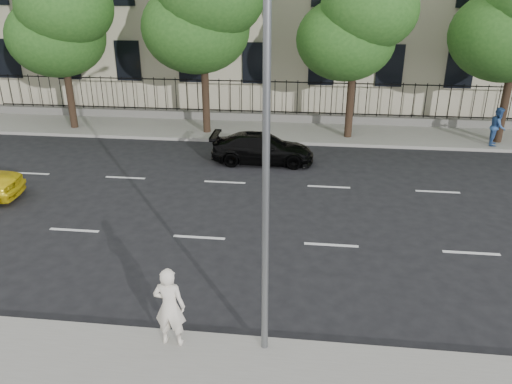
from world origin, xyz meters
TOP-DOWN VIEW (x-y plane):
  - ground at (0.00, 0.00)m, footprint 120.00×120.00m
  - far_sidewalk at (0.00, 14.00)m, footprint 60.00×4.00m
  - lane_markings at (0.00, 4.75)m, footprint 49.60×4.62m
  - iron_fence at (0.00, 15.70)m, footprint 30.00×0.50m
  - street_light at (2.50, -1.77)m, footprint 0.25×3.32m
  - tree_b at (-8.96, 13.36)m, footprint 5.53×5.12m
  - tree_d at (5.04, 13.36)m, footprint 5.34×4.94m
  - black_sedan at (1.21, 9.44)m, footprint 4.36×1.81m
  - woman_near at (0.54, -2.40)m, footprint 0.67×0.45m
  - pedestrian_far at (11.70, 12.64)m, footprint 0.92×1.03m

SIDE VIEW (x-z plane):
  - ground at x=0.00m, z-range 0.00..0.00m
  - lane_markings at x=0.00m, z-range 0.00..0.01m
  - far_sidewalk at x=0.00m, z-range 0.00..0.15m
  - black_sedan at x=1.21m, z-range 0.00..1.26m
  - iron_fence at x=0.00m, z-range -0.45..1.75m
  - pedestrian_far at x=11.70m, z-range 0.15..1.91m
  - woman_near at x=0.54m, z-range 0.15..1.97m
  - street_light at x=2.50m, z-range 1.12..9.17m
  - tree_d at x=5.04m, z-range 1.42..10.26m
  - tree_b at x=-8.96m, z-range 1.35..10.33m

